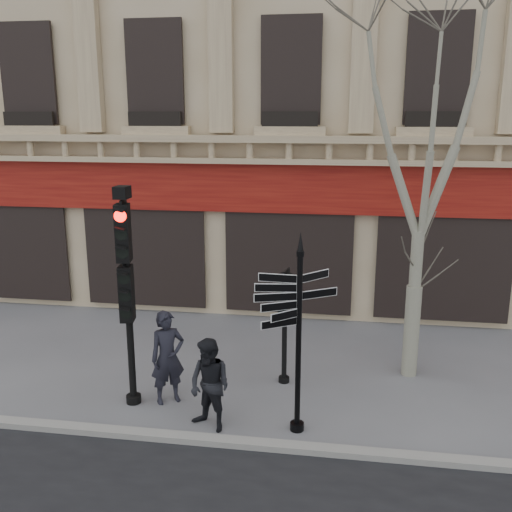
{
  "coord_description": "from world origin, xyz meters",
  "views": [
    {
      "loc": [
        1.4,
        -9.83,
        5.46
      ],
      "look_at": [
        -0.22,
        0.6,
        2.83
      ],
      "focal_mm": 40.0,
      "sensor_mm": 36.0,
      "label": 1
    }
  ],
  "objects_px": {
    "plane_tree": "(427,118)",
    "pedestrian_a": "(168,357)",
    "fingerpost": "(299,301)",
    "traffic_signal_secondary": "(285,307)",
    "traffic_signal_main": "(126,271)",
    "pedestrian_b": "(210,385)"
  },
  "relations": [
    {
      "from": "plane_tree",
      "to": "pedestrian_a",
      "type": "height_order",
      "value": "plane_tree"
    },
    {
      "from": "fingerpost",
      "to": "plane_tree",
      "type": "distance_m",
      "value": 4.53
    },
    {
      "from": "traffic_signal_secondary",
      "to": "plane_tree",
      "type": "distance_m",
      "value": 4.64
    },
    {
      "from": "traffic_signal_main",
      "to": "pedestrian_b",
      "type": "distance_m",
      "value": 2.59
    },
    {
      "from": "fingerpost",
      "to": "traffic_signal_main",
      "type": "xyz_separation_m",
      "value": [
        -3.23,
        0.51,
        0.25
      ]
    },
    {
      "from": "fingerpost",
      "to": "plane_tree",
      "type": "bearing_deg",
      "value": 28.06
    },
    {
      "from": "pedestrian_a",
      "to": "fingerpost",
      "type": "bearing_deg",
      "value": -49.7
    },
    {
      "from": "traffic_signal_main",
      "to": "plane_tree",
      "type": "relative_size",
      "value": 0.55
    },
    {
      "from": "traffic_signal_main",
      "to": "traffic_signal_secondary",
      "type": "bearing_deg",
      "value": 14.92
    },
    {
      "from": "traffic_signal_main",
      "to": "pedestrian_a",
      "type": "height_order",
      "value": "traffic_signal_main"
    },
    {
      "from": "traffic_signal_secondary",
      "to": "plane_tree",
      "type": "relative_size",
      "value": 0.31
    },
    {
      "from": "plane_tree",
      "to": "pedestrian_b",
      "type": "height_order",
      "value": "plane_tree"
    },
    {
      "from": "traffic_signal_secondary",
      "to": "pedestrian_a",
      "type": "bearing_deg",
      "value": -143.26
    },
    {
      "from": "pedestrian_b",
      "to": "traffic_signal_secondary",
      "type": "bearing_deg",
      "value": 88.81
    },
    {
      "from": "pedestrian_b",
      "to": "fingerpost",
      "type": "bearing_deg",
      "value": 34.29
    },
    {
      "from": "plane_tree",
      "to": "pedestrian_a",
      "type": "xyz_separation_m",
      "value": [
        -4.76,
        -1.94,
        -4.47
      ]
    },
    {
      "from": "traffic_signal_main",
      "to": "traffic_signal_secondary",
      "type": "height_order",
      "value": "traffic_signal_main"
    },
    {
      "from": "traffic_signal_main",
      "to": "traffic_signal_secondary",
      "type": "distance_m",
      "value": 3.26
    },
    {
      "from": "traffic_signal_main",
      "to": "plane_tree",
      "type": "distance_m",
      "value": 6.42
    },
    {
      "from": "traffic_signal_main",
      "to": "plane_tree",
      "type": "xyz_separation_m",
      "value": [
        5.43,
        2.1,
        2.72
      ]
    },
    {
      "from": "traffic_signal_main",
      "to": "traffic_signal_secondary",
      "type": "xyz_separation_m",
      "value": [
        2.8,
        1.32,
        -1.02
      ]
    },
    {
      "from": "fingerpost",
      "to": "traffic_signal_main",
      "type": "distance_m",
      "value": 3.28
    }
  ]
}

